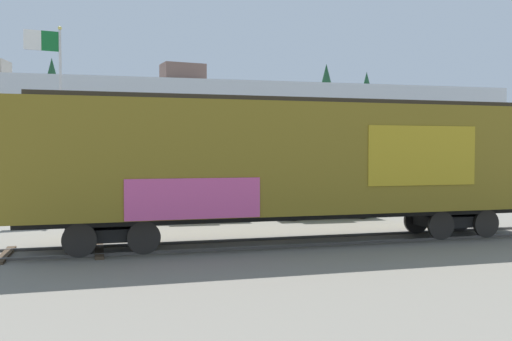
# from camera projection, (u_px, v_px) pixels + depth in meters

# --- Properties ---
(ground_plane) EXTENTS (260.00, 260.00, 0.00)m
(ground_plane) POSITION_uv_depth(u_px,v_px,m) (291.00, 243.00, 17.56)
(ground_plane) COLOR slate
(track) EXTENTS (60.02, 3.58, 0.08)m
(track) POSITION_uv_depth(u_px,v_px,m) (260.00, 243.00, 17.28)
(track) COLOR #4C4742
(track) RESTS_ON ground_plane
(freight_car) EXTENTS (16.57, 3.29, 4.50)m
(freight_car) POSITION_uv_depth(u_px,v_px,m) (296.00, 161.00, 17.50)
(freight_car) COLOR olive
(freight_car) RESTS_ON ground_plane
(flagpole) EXTENTS (1.60, 0.42, 8.50)m
(flagpole) POSITION_uv_depth(u_px,v_px,m) (53.00, 91.00, 25.65)
(flagpole) COLOR silver
(flagpole) RESTS_ON ground_plane
(hillside) EXTENTS (112.15, 33.66, 17.40)m
(hillside) POSITION_uv_depth(u_px,v_px,m) (147.00, 129.00, 93.95)
(hillside) COLOR silver
(hillside) RESTS_ON ground_plane
(parked_car_tan) EXTENTS (4.51, 2.13, 1.57)m
(parked_car_tan) POSITION_uv_depth(u_px,v_px,m) (191.00, 201.00, 23.28)
(parked_car_tan) COLOR #9E8966
(parked_car_tan) RESTS_ON ground_plane
(parked_car_green) EXTENTS (4.45, 1.99, 1.76)m
(parked_car_green) POSITION_uv_depth(u_px,v_px,m) (319.00, 197.00, 24.20)
(parked_car_green) COLOR #1E5933
(parked_car_green) RESTS_ON ground_plane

